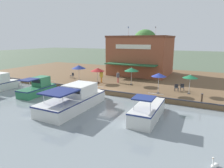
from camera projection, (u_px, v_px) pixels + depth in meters
ground_plane at (106, 96)px, 24.81m from camera, size 220.00×220.00×0.00m
quay_deck at (137, 78)px, 34.30m from camera, size 22.00×56.00×0.60m
quay_edge_fender at (107, 90)px, 24.76m from camera, size 0.20×50.40×0.10m
waterfront_restaurant at (141, 55)px, 36.06m from camera, size 10.25×10.21×8.50m
patio_umbrella_near_quay_edge at (159, 75)px, 23.15m from camera, size 1.73×1.73×2.45m
patio_umbrella_mid_patio_left at (190, 77)px, 22.99m from camera, size 1.72×1.72×2.28m
patio_umbrella_back_row at (131, 69)px, 27.80m from camera, size 2.05×2.05×2.41m
patio_umbrella_mid_patio_right at (79, 67)px, 30.54m from camera, size 2.16×2.16×2.41m
patio_umbrella_by_entrance at (98, 70)px, 29.00m from camera, size 2.07×2.07×2.21m
cafe_chair_back_row_seat at (182, 87)px, 24.73m from camera, size 0.52×0.52×0.85m
cafe_chair_far_corner_seat at (72, 75)px, 32.84m from camera, size 0.51×0.51×0.85m
cafe_chair_mid_patio at (176, 87)px, 24.51m from camera, size 0.57×0.57×0.85m
person_at_quay_edge at (101, 75)px, 29.13m from camera, size 0.50×0.50×1.78m
person_near_entrance at (118, 76)px, 29.09m from camera, size 0.46×0.46×1.62m
motorboat_second_along at (149, 109)px, 17.72m from camera, size 6.28×2.13×2.29m
motorboat_distant_upstream at (40, 88)px, 25.25m from camera, size 5.78×2.27×2.18m
motorboat_fourth_along at (78, 98)px, 20.50m from camera, size 8.97×3.20×2.27m
mooring_post at (202, 98)px, 20.08m from camera, size 0.22×0.22×0.91m
swan at (215, 165)px, 10.72m from camera, size 0.62×0.55×0.69m
tree_upstream_bank at (144, 43)px, 38.49m from camera, size 5.01×4.78×8.12m
tree_downstream_bank at (134, 49)px, 41.98m from camera, size 3.37×3.21×5.88m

